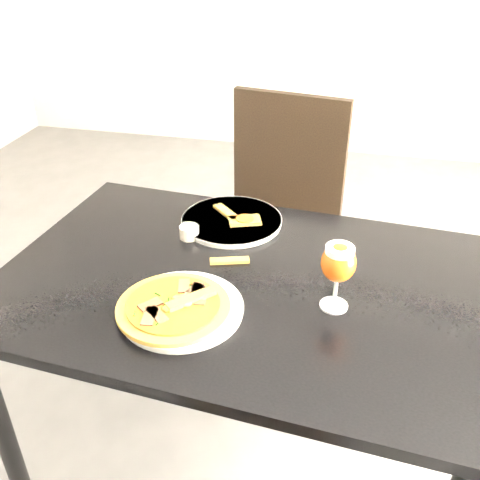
% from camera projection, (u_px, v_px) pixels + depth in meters
% --- Properties ---
extents(dining_table, '(1.26, 0.89, 0.75)m').
position_uv_depth(dining_table, '(240.00, 306.00, 1.38)').
color(dining_table, black).
rests_on(dining_table, ground).
extents(chair_far, '(0.53, 0.53, 0.99)m').
position_uv_depth(chair_far, '(275.00, 220.00, 2.01)').
color(chair_far, black).
rests_on(chair_far, ground).
extents(plate_main, '(0.31, 0.31, 0.01)m').
position_uv_depth(plate_main, '(182.00, 309.00, 1.22)').
color(plate_main, silver).
rests_on(plate_main, dining_table).
extents(pizza, '(0.26, 0.26, 0.03)m').
position_uv_depth(pizza, '(174.00, 306.00, 1.20)').
color(pizza, brown).
rests_on(pizza, plate_main).
extents(plate_second, '(0.35, 0.35, 0.02)m').
position_uv_depth(plate_second, '(232.00, 221.00, 1.57)').
color(plate_second, silver).
rests_on(plate_second, dining_table).
extents(crust_scraps, '(0.16, 0.13, 0.01)m').
position_uv_depth(crust_scraps, '(239.00, 217.00, 1.56)').
color(crust_scraps, brown).
rests_on(crust_scraps, plate_second).
extents(loose_crust, '(0.11, 0.05, 0.01)m').
position_uv_depth(loose_crust, '(230.00, 261.00, 1.39)').
color(loose_crust, brown).
rests_on(loose_crust, dining_table).
extents(sauce_cup, '(0.05, 0.05, 0.04)m').
position_uv_depth(sauce_cup, '(189.00, 231.00, 1.49)').
color(sauce_cup, silver).
rests_on(sauce_cup, dining_table).
extents(beer_glass, '(0.08, 0.08, 0.17)m').
position_uv_depth(beer_glass, '(338.00, 263.00, 1.17)').
color(beer_glass, '#B8BDC1').
rests_on(beer_glass, dining_table).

